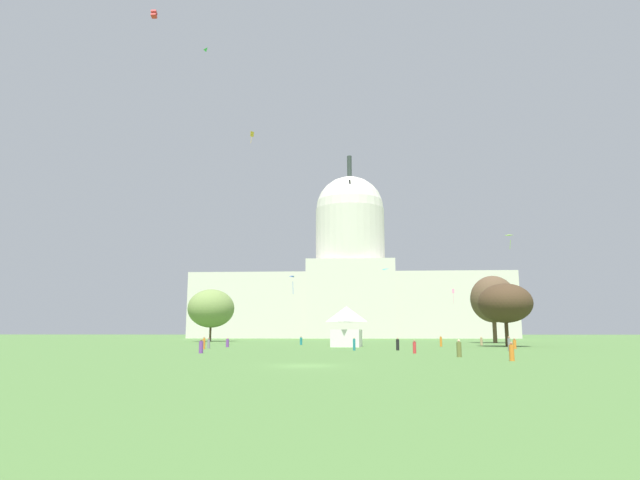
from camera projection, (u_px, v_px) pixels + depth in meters
name	position (u px, v px, depth m)	size (l,w,h in m)	color
ground_plane	(306.00, 366.00, 38.57)	(800.00, 800.00, 0.00)	#4C7538
capitol_building	(351.00, 284.00, 203.34)	(116.64, 28.50, 70.18)	beige
event_tent	(346.00, 326.00, 85.86)	(5.30, 5.40, 6.36)	white
tree_west_mid	(211.00, 308.00, 133.15)	(15.29, 15.00, 12.71)	brown
tree_east_far	(505.00, 303.00, 87.77)	(8.81, 9.06, 10.14)	#42301E
tree_east_mid	(493.00, 299.00, 116.01)	(12.62, 12.42, 14.27)	brown
person_teal_near_tree_west	(301.00, 341.00, 98.00)	(0.52, 0.52, 1.55)	#1E757A
person_grey_near_tree_east	(209.00, 344.00, 77.73)	(0.51, 0.51, 1.52)	gray
person_orange_mid_right	(204.00, 343.00, 74.33)	(0.50, 0.50, 1.73)	orange
person_red_deep_crowd	(414.00, 347.00, 60.00)	(0.38, 0.38, 1.48)	red
person_tan_near_tent	(481.00, 341.00, 95.35)	(0.52, 0.52, 1.55)	tan
person_olive_mid_center	(459.00, 349.00, 51.62)	(0.55, 0.55, 1.65)	olive
person_black_edge_west	(398.00, 345.00, 69.68)	(0.53, 0.53, 1.63)	black
person_purple_aisle_center	(201.00, 347.00, 60.35)	(0.67, 0.67, 1.56)	#703D93
person_purple_lawn_far_left	(227.00, 343.00, 84.40)	(0.60, 0.60, 1.47)	#703D93
person_orange_front_center	(515.00, 344.00, 75.56)	(0.64, 0.64, 1.48)	orange
person_orange_mid_left	(512.00, 352.00, 44.83)	(0.57, 0.57, 1.55)	orange
person_teal_back_right	(354.00, 344.00, 69.43)	(0.38, 0.38, 1.70)	#1E757A
person_grey_front_right	(509.00, 344.00, 68.18)	(0.49, 0.49, 1.80)	gray
person_orange_back_left	(441.00, 341.00, 87.58)	(0.48, 0.48, 1.75)	orange
kite_green_high	(203.00, 51.00, 108.08)	(1.23, 1.58, 0.18)	green
kite_lime_mid	(509.00, 237.00, 106.71)	(1.38, 1.04, 2.82)	#8CD133
kite_black_high	(350.00, 182.00, 166.97)	(0.62, 0.45, 2.83)	black
kite_gold_high	(252.00, 135.00, 122.39)	(0.76, 1.11, 2.81)	gold
kite_turquoise_low	(383.00, 272.00, 114.10)	(1.54, 1.66, 0.39)	teal
kite_pink_low	(453.00, 293.00, 175.29)	(0.72, 0.24, 4.74)	pink
kite_red_high	(154.00, 14.00, 89.47)	(0.86, 0.93, 1.21)	red
kite_blue_low	(294.00, 280.00, 114.34)	(1.41, 1.38, 3.28)	blue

